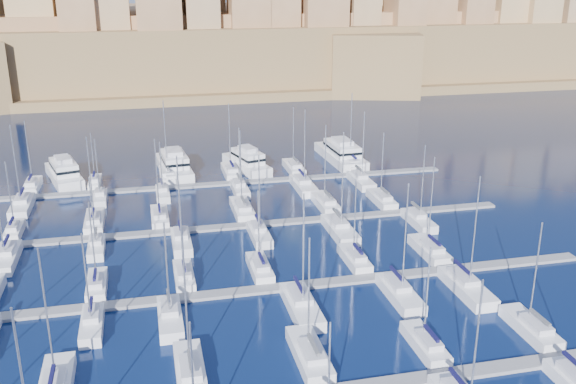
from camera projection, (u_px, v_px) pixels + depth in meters
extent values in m
plane|color=#061532|center=(264.00, 251.00, 92.30)|extent=(600.00, 600.00, 0.00)
cube|color=slate|center=(282.00, 287.00, 81.17)|extent=(84.00, 2.00, 0.40)
cube|color=slate|center=(252.00, 225.00, 101.46)|extent=(84.00, 2.00, 0.40)
cube|color=slate|center=(232.00, 183.00, 121.76)|extent=(84.00, 2.00, 0.40)
cube|color=silver|center=(53.00, 384.00, 59.50)|extent=(2.07, 4.43, 0.70)
cylinder|color=#9EA0A8|center=(47.00, 315.00, 58.81)|extent=(0.18, 0.18, 13.46)
cube|color=#0F0F3D|center=(51.00, 377.00, 58.71)|extent=(0.35, 3.94, 0.35)
cube|color=white|center=(190.00, 372.00, 63.28)|extent=(2.82, 9.40, 1.67)
cube|color=silver|center=(190.00, 368.00, 62.03)|extent=(1.97, 4.23, 0.70)
cylinder|color=#9EA0A8|center=(186.00, 297.00, 61.10)|extent=(0.18, 0.18, 14.58)
cube|color=#595B60|center=(190.00, 361.00, 61.26)|extent=(0.35, 3.76, 0.35)
cube|color=white|center=(309.00, 356.00, 66.02)|extent=(2.91, 9.70, 1.68)
cube|color=silver|center=(312.00, 351.00, 64.74)|extent=(2.04, 4.36, 0.70)
cylinder|color=#9EA0A8|center=(309.00, 294.00, 64.24)|extent=(0.18, 0.18, 12.13)
cube|color=#595B60|center=(313.00, 344.00, 63.95)|extent=(0.35, 3.88, 0.35)
cube|color=white|center=(425.00, 345.00, 67.96)|extent=(2.44, 8.14, 1.61)
cube|color=silver|center=(429.00, 340.00, 66.84)|extent=(1.71, 3.66, 0.70)
cylinder|color=#9EA0A8|center=(427.00, 293.00, 66.41)|extent=(0.18, 0.18, 10.34)
cube|color=#0F0F3D|center=(431.00, 333.00, 66.13)|extent=(0.35, 3.25, 0.35)
cube|color=white|center=(530.00, 329.00, 71.03)|extent=(2.68, 8.92, 1.65)
cube|color=silver|center=(536.00, 324.00, 69.83)|extent=(1.87, 4.01, 0.70)
cylinder|color=#9EA0A8|center=(536.00, 273.00, 69.30)|extent=(0.18, 0.18, 11.69)
cube|color=#595B60|center=(540.00, 317.00, 69.08)|extent=(0.35, 3.57, 0.35)
cylinder|color=#9EA0A8|center=(193.00, 384.00, 50.87)|extent=(0.18, 0.18, 11.28)
cylinder|color=#9EA0A8|center=(329.00, 373.00, 53.83)|extent=(0.18, 0.18, 9.61)
cylinder|color=#9EA0A8|center=(476.00, 346.00, 54.80)|extent=(0.18, 0.18, 12.57)
cube|color=#0F0F3D|center=(460.00, 381.00, 58.20)|extent=(0.35, 3.96, 0.35)
cube|color=silver|center=(575.00, 373.00, 61.29)|extent=(1.75, 3.75, 0.70)
cube|color=#0F0F3D|center=(574.00, 361.00, 61.33)|extent=(0.35, 3.33, 0.35)
cube|color=white|center=(97.00, 286.00, 80.85)|extent=(2.41, 8.03, 1.60)
cube|color=silver|center=(96.00, 281.00, 79.74)|extent=(1.69, 3.61, 0.70)
cylinder|color=#9EA0A8|center=(93.00, 241.00, 79.30)|extent=(0.18, 0.18, 10.35)
cube|color=#0F0F3D|center=(95.00, 275.00, 79.03)|extent=(0.35, 3.21, 0.35)
cube|color=white|center=(184.00, 277.00, 83.22)|extent=(2.44, 8.15, 1.61)
cube|color=silver|center=(184.00, 272.00, 82.10)|extent=(1.71, 3.67, 0.70)
cylinder|color=#9EA0A8|center=(181.00, 227.00, 81.38)|extent=(0.18, 0.18, 12.19)
cube|color=#0F0F3D|center=(184.00, 266.00, 81.39)|extent=(0.35, 3.26, 0.35)
cube|color=white|center=(260.00, 269.00, 85.48)|extent=(2.52, 8.41, 1.62)
cube|color=silver|center=(261.00, 264.00, 84.33)|extent=(1.77, 3.79, 0.70)
cylinder|color=#9EA0A8|center=(259.00, 227.00, 83.97)|extent=(0.18, 0.18, 10.14)
cube|color=#0F0F3D|center=(261.00, 258.00, 83.60)|extent=(0.35, 3.37, 0.35)
cube|color=white|center=(354.00, 260.00, 88.28)|extent=(2.51, 8.38, 1.62)
cube|color=silver|center=(357.00, 255.00, 87.13)|extent=(1.76, 3.77, 0.70)
cylinder|color=#9EA0A8|center=(355.00, 219.00, 86.75)|extent=(0.18, 0.18, 10.30)
cube|color=#0F0F3D|center=(358.00, 249.00, 86.41)|extent=(0.35, 3.35, 0.35)
cube|color=white|center=(429.00, 251.00, 91.08)|extent=(2.78, 9.27, 1.66)
cube|color=silver|center=(432.00, 246.00, 89.85)|extent=(1.95, 4.17, 0.70)
cylinder|color=#9EA0A8|center=(431.00, 202.00, 89.16)|extent=(0.18, 0.18, 12.91)
cube|color=#0F0F3D|center=(434.00, 240.00, 89.08)|extent=(0.35, 3.71, 0.35)
cube|color=white|center=(92.00, 326.00, 71.62)|extent=(2.39, 7.95, 1.60)
cube|color=silver|center=(91.00, 314.00, 71.99)|extent=(1.67, 3.58, 0.70)
cylinder|color=#9EA0A8|center=(86.00, 279.00, 69.30)|extent=(0.18, 0.18, 10.59)
cube|color=#0F0F3D|center=(91.00, 304.00, 72.02)|extent=(0.35, 3.18, 0.35)
cube|color=white|center=(170.00, 320.00, 73.00)|extent=(2.68, 8.92, 1.65)
cube|color=silver|center=(169.00, 307.00, 73.44)|extent=(1.87, 4.02, 0.70)
cylinder|color=#9EA0A8|center=(167.00, 270.00, 70.51)|extent=(0.18, 0.18, 11.24)
cube|color=#595B60|center=(168.00, 297.00, 73.52)|extent=(0.35, 3.57, 0.35)
cube|color=white|center=(302.00, 308.00, 75.52)|extent=(3.14, 10.47, 1.72)
cube|color=silver|center=(300.00, 294.00, 76.09)|extent=(2.20, 4.71, 0.70)
cylinder|color=#9EA0A8|center=(303.00, 250.00, 72.58)|extent=(0.18, 0.18, 13.53)
cube|color=#0F0F3D|center=(299.00, 284.00, 76.24)|extent=(0.35, 4.19, 0.35)
cube|color=white|center=(400.00, 295.00, 78.55)|extent=(2.90, 9.68, 1.68)
cube|color=silver|center=(397.00, 283.00, 79.06)|extent=(2.03, 4.36, 0.70)
cylinder|color=#9EA0A8|center=(405.00, 239.00, 75.63)|extent=(0.18, 0.18, 13.68)
cube|color=#0F0F3D|center=(396.00, 273.00, 79.17)|extent=(0.35, 3.87, 0.35)
cube|color=white|center=(467.00, 289.00, 80.05)|extent=(3.13, 10.45, 1.72)
cube|color=silver|center=(464.00, 276.00, 80.63)|extent=(2.19, 4.70, 0.70)
cylinder|color=#9EA0A8|center=(475.00, 232.00, 77.03)|extent=(0.18, 0.18, 14.06)
cube|color=#0F0F3D|center=(462.00, 267.00, 80.77)|extent=(0.35, 4.18, 0.35)
cube|color=white|center=(15.00, 231.00, 98.09)|extent=(2.25, 7.49, 1.57)
cube|color=silver|center=(13.00, 226.00, 97.03)|extent=(1.57, 3.37, 0.70)
cylinder|color=#9EA0A8|center=(10.00, 194.00, 96.53)|extent=(0.18, 0.18, 10.25)
cube|color=#0F0F3D|center=(11.00, 221.00, 96.35)|extent=(0.35, 3.00, 0.35)
cube|color=white|center=(95.00, 222.00, 101.52)|extent=(2.86, 9.54, 1.68)
cube|color=silver|center=(94.00, 218.00, 100.26)|extent=(2.00, 4.29, 0.70)
cylinder|color=#9EA0A8|center=(90.00, 177.00, 99.60)|extent=(0.18, 0.18, 13.00)
cube|color=#0F0F3D|center=(93.00, 212.00, 99.48)|extent=(0.35, 3.82, 0.35)
cube|color=white|center=(160.00, 218.00, 103.40)|extent=(2.68, 8.94, 1.65)
cube|color=silver|center=(160.00, 213.00, 102.20)|extent=(1.88, 4.02, 0.70)
cylinder|color=#9EA0A8|center=(157.00, 176.00, 101.58)|extent=(0.18, 0.18, 12.22)
cube|color=#0F0F3D|center=(159.00, 208.00, 101.45)|extent=(0.35, 3.58, 0.35)
cube|color=white|center=(242.00, 210.00, 106.77)|extent=(3.00, 10.01, 1.70)
cube|color=silver|center=(243.00, 205.00, 105.46)|extent=(2.10, 4.51, 0.70)
cylinder|color=#9EA0A8|center=(241.00, 168.00, 104.92)|extent=(0.18, 0.18, 12.64)
cube|color=#595B60|center=(243.00, 200.00, 104.66)|extent=(0.35, 4.01, 0.35)
cube|color=white|center=(325.00, 204.00, 109.71)|extent=(2.93, 9.77, 1.69)
cube|color=silver|center=(327.00, 199.00, 108.42)|extent=(2.05, 4.40, 0.70)
cylinder|color=#9EA0A8|center=(325.00, 162.00, 107.82)|extent=(0.18, 0.18, 12.85)
cube|color=#595B60|center=(328.00, 194.00, 107.63)|extent=(0.35, 3.91, 0.35)
cube|color=white|center=(382.00, 200.00, 111.46)|extent=(2.67, 8.91, 1.65)
cube|color=silver|center=(384.00, 196.00, 110.26)|extent=(1.87, 4.01, 0.70)
cylinder|color=#9EA0A8|center=(382.00, 164.00, 109.81)|extent=(0.18, 0.18, 11.15)
cube|color=#595B60|center=(385.00, 191.00, 109.51)|extent=(0.35, 3.56, 0.35)
cube|color=white|center=(6.00, 259.00, 88.41)|extent=(2.92, 9.75, 1.69)
cube|color=silver|center=(6.00, 248.00, 88.92)|extent=(2.05, 4.39, 0.70)
cube|color=#0F0F3D|center=(6.00, 240.00, 89.03)|extent=(0.35, 3.90, 0.35)
cube|color=white|center=(97.00, 249.00, 91.93)|extent=(2.29, 7.64, 1.58)
cube|color=silver|center=(96.00, 239.00, 92.27)|extent=(1.61, 3.44, 0.70)
cylinder|color=#9EA0A8|center=(92.00, 212.00, 89.71)|extent=(0.18, 0.18, 10.03)
cube|color=#595B60|center=(95.00, 232.00, 92.29)|extent=(0.35, 3.06, 0.35)
cube|color=white|center=(181.00, 243.00, 93.87)|extent=(2.69, 8.96, 1.65)
cube|color=silver|center=(181.00, 233.00, 94.32)|extent=(1.88, 4.03, 0.70)
cylinder|color=#9EA0A8|center=(179.00, 198.00, 91.17)|extent=(0.18, 0.18, 12.55)
cube|color=#0F0F3D|center=(180.00, 225.00, 94.40)|extent=(0.35, 3.58, 0.35)
cube|color=white|center=(259.00, 236.00, 96.50)|extent=(2.60, 8.65, 1.63)
cube|color=silver|center=(258.00, 226.00, 96.92)|extent=(1.82, 3.89, 0.70)
cylinder|color=#9EA0A8|center=(259.00, 194.00, 93.92)|extent=(0.18, 0.18, 11.93)
cube|color=#0F0F3D|center=(258.00, 219.00, 96.98)|extent=(0.35, 3.46, 0.35)
cube|color=white|center=(340.00, 231.00, 98.18)|extent=(3.20, 10.65, 1.73)
cube|color=silver|center=(338.00, 221.00, 98.78)|extent=(2.24, 4.79, 0.70)
cylinder|color=#9EA0A8|center=(342.00, 181.00, 95.04)|extent=(0.18, 0.18, 14.71)
cube|color=#595B60|center=(337.00, 213.00, 98.93)|extent=(0.35, 4.26, 0.35)
cube|color=white|center=(419.00, 222.00, 101.89)|extent=(2.64, 8.81, 1.64)
cube|color=silver|center=(417.00, 213.00, 102.33)|extent=(1.85, 3.97, 0.70)
cylinder|color=#9EA0A8|center=(423.00, 182.00, 99.31)|extent=(0.18, 0.18, 11.87)
cube|color=#595B60|center=(416.00, 206.00, 102.40)|extent=(0.35, 3.53, 0.35)
cube|color=white|center=(33.00, 187.00, 118.78)|extent=(2.57, 8.58, 1.63)
cube|color=silver|center=(31.00, 182.00, 117.61)|extent=(1.80, 3.86, 0.70)
cylinder|color=#9EA0A8|center=(28.00, 152.00, 117.06)|extent=(0.18, 0.18, 11.52)
cube|color=#0F0F3D|center=(30.00, 177.00, 116.88)|extent=(0.35, 3.43, 0.35)
cube|color=white|center=(95.00, 183.00, 120.70)|extent=(2.26, 7.55, 1.58)
cube|color=silver|center=(94.00, 179.00, 119.63)|extent=(1.58, 3.40, 0.70)
cylinder|color=#9EA0A8|center=(93.00, 156.00, 119.37)|extent=(0.18, 0.18, 8.82)
cube|color=#0F0F3D|center=(94.00, 174.00, 118.95)|extent=(0.35, 3.02, 0.35)
cube|color=white|center=(168.00, 176.00, 124.71)|extent=(3.02, 10.05, 1.70)
cube|color=silver|center=(168.00, 172.00, 123.40)|extent=(2.11, 4.52, 0.70)
cylinder|color=#9EA0A8|center=(165.00, 137.00, 122.67)|extent=(0.18, 0.18, 13.89)
cube|color=#595B60|center=(167.00, 167.00, 122.60)|extent=(0.35, 4.02, 0.35)
cube|color=white|center=(231.00, 172.00, 127.14)|extent=(2.88, 9.60, 1.68)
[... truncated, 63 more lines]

